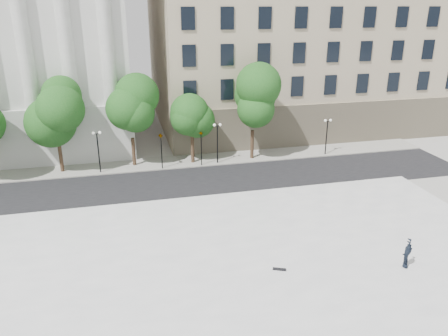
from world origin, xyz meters
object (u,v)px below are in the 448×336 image
at_px(person_lying, 405,264).
at_px(traffic_light_east, 201,132).
at_px(traffic_light_west, 161,134).
at_px(skateboard, 279,269).

bearing_deg(person_lying, traffic_light_east, 67.50).
bearing_deg(traffic_light_west, person_lying, -59.94).
height_order(traffic_light_west, traffic_light_east, traffic_light_west).
distance_m(traffic_light_west, skateboard, 21.06).
relative_size(traffic_light_east, skateboard, 5.09).
distance_m(traffic_light_west, traffic_light_east, 4.02).
bearing_deg(traffic_light_west, skateboard, -76.06).
relative_size(traffic_light_west, skateboard, 5.21).
xyz_separation_m(traffic_light_west, person_lying, (12.59, -21.76, -3.01)).
height_order(traffic_light_east, person_lying, traffic_light_east).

